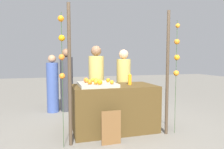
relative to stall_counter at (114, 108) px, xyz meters
The scene contains 24 objects.
ground_plane 0.45m from the stall_counter, ahead, with size 24.00×24.00×0.00m, color gray.
stall_counter is the anchor object (origin of this frame).
orange_tray 0.58m from the stall_counter, behind, with size 0.69×0.73×0.06m, color #B2AD99.
orange_0 0.72m from the stall_counter, 139.20° to the right, with size 0.09×0.09×0.09m, color orange.
orange_1 0.69m from the stall_counter, 151.99° to the left, with size 0.07×0.07×0.07m, color orange.
orange_2 0.63m from the stall_counter, behind, with size 0.08×0.08×0.08m, color orange.
orange_3 0.72m from the stall_counter, 150.70° to the right, with size 0.09×0.09×0.09m, color orange.
orange_4 0.56m from the stall_counter, 164.00° to the left, with size 0.08×0.08×0.08m, color orange.
orange_5 0.76m from the stall_counter, behind, with size 0.07×0.07×0.07m, color orange.
orange_6 0.78m from the stall_counter, 164.81° to the left, with size 0.09×0.09×0.09m, color orange.
orange_7 0.65m from the stall_counter, 155.78° to the left, with size 0.08×0.08×0.08m, color orange.
orange_8 0.74m from the stall_counter, 169.87° to the right, with size 0.07×0.07×0.07m, color orange.
orange_9 0.63m from the stall_counter, 114.02° to the right, with size 0.07×0.07×0.07m, color orange.
orange_10 0.78m from the stall_counter, 158.78° to the right, with size 0.09×0.09×0.09m, color orange.
juice_bottle 0.64m from the stall_counter, ahead, with size 0.07×0.07×0.22m.
chalkboard_sign 0.70m from the stall_counter, 110.79° to the right, with size 0.33×0.03×0.58m.
vendor_left 0.79m from the stall_counter, 107.65° to the left, with size 0.34×0.34×1.70m.
vendor_right 0.84m from the stall_counter, 56.89° to the left, with size 0.33×0.33×1.62m.
crowd_person_0 2.10m from the stall_counter, 124.70° to the left, with size 0.30×0.30×1.51m.
crowd_person_1 1.96m from the stall_counter, 115.04° to the left, with size 0.34×0.34×1.68m.
canopy_post_left 1.22m from the stall_counter, 151.61° to the right, with size 0.06×0.06×2.27m, color #473828.
canopy_post_right 1.22m from the stall_counter, 28.39° to the right, with size 0.06×0.06×2.27m, color #473828.
garland_strand_left 1.60m from the stall_counter, 152.14° to the right, with size 0.10×0.11×2.11m.
garland_strand_right 1.57m from the stall_counter, 23.70° to the right, with size 0.11×0.11×2.11m.
Camera 1 is at (-1.09, -3.63, 1.40)m, focal length 31.28 mm.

